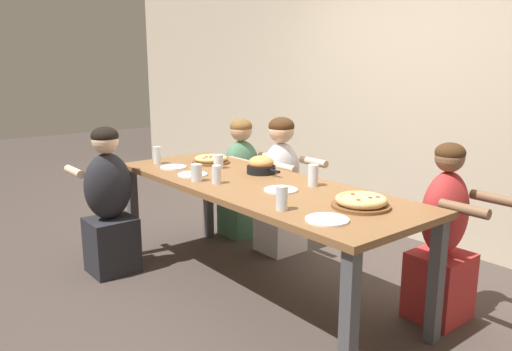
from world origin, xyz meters
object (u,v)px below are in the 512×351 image
Objects in this scene: empty_plate_d at (173,167)px; diner_near_left at (109,207)px; empty_plate_a at (193,174)px; drinking_glass_a at (157,155)px; diner_far_midleft at (281,190)px; pizza_board_second at (211,160)px; empty_plate_b at (281,190)px; skillet_bowl at (261,165)px; drinking_glass_d at (197,174)px; drinking_glass_f at (218,162)px; pizza_board_main at (361,202)px; drinking_glass_e at (282,200)px; diner_far_left at (242,182)px; empty_plate_c at (327,220)px; diner_far_right at (443,242)px; drinking_glass_b at (313,176)px.

empty_plate_d is 0.18× the size of diner_near_left.
empty_plate_a is 0.54m from drinking_glass_a.
pizza_board_second is at bearing -30.55° from diner_far_midleft.
skillet_bowl is at bearing 153.83° from empty_plate_b.
drinking_glass_f is (-0.26, 0.36, -0.01)m from drinking_glass_d.
drinking_glass_d is 1.00m from diner_far_midleft.
pizza_board_main is at bearing 10.25° from empty_plate_b.
pizza_board_main is 2.42× the size of drinking_glass_e.
diner_far_midleft is (0.54, -0.00, 0.04)m from diner_far_left.
drinking_glass_e reaches higher than skillet_bowl.
pizza_board_second is 1.69m from empty_plate_c.
pizza_board_second is 0.27× the size of diner_near_left.
pizza_board_main is 1.65× the size of empty_plate_d.
pizza_board_main is at bearing 12.79° from empty_plate_a.
skillet_bowl is 0.97m from diner_far_left.
drinking_glass_a is at bearing -171.09° from pizza_board_main.
drinking_glass_e is 1.21m from drinking_glass_f.
drinking_glass_f is 1.71m from diner_far_right.
empty_plate_d is 0.23m from drinking_glass_a.
drinking_glass_a is 0.97× the size of drinking_glass_b.
diner_near_left is 1.39m from diner_far_midleft.
empty_plate_b is at bearing 8.32° from drinking_glass_a.
diner_far_left is (-0.01, 0.85, -0.35)m from drinking_glass_a.
empty_plate_c is at bearing 56.52° from diner_far_midleft.
diner_near_left is (-1.26, -0.88, -0.33)m from drinking_glass_b.
skillet_bowl is 2.90× the size of drinking_glass_f.
empty_plate_d is 1.38m from drinking_glass_e.
empty_plate_c is at bearing -12.55° from drinking_glass_f.
empty_plate_d is at bearing -170.83° from empty_plate_b.
pizza_board_second is 0.22m from drinking_glass_f.
diner_far_left is at bearing 162.49° from drinking_glass_b.
drinking_glass_b is at bearing 140.28° from empty_plate_c.
diner_far_left is at bearing 151.82° from skillet_bowl.
empty_plate_a is at bearing -167.21° from pizza_board_main.
skillet_bowl is 0.37m from drinking_glass_f.
diner_far_midleft is at bearing 100.75° from drinking_glass_d.
drinking_glass_b is at bearing 4.46° from pizza_board_second.
drinking_glass_a is (-0.54, 0.01, 0.06)m from empty_plate_a.
drinking_glass_a is 0.56m from diner_near_left.
pizza_board_main is at bearing 18.21° from drinking_glass_d.
empty_plate_c is (0.61, -0.23, -0.00)m from empty_plate_b.
drinking_glass_b is (1.07, 0.08, 0.04)m from pizza_board_second.
drinking_glass_b is 0.90m from diner_far_right.
diner_near_left is (0.06, -1.30, 0.02)m from diner_far_left.
empty_plate_b is 0.19× the size of diner_far_right.
diner_far_midleft reaches higher than drinking_glass_d.
skillet_bowl is 0.95m from drinking_glass_e.
diner_far_midleft is (0.08, 0.57, -0.29)m from drinking_glass_f.
pizza_board_second is (-1.60, 0.07, -0.00)m from pizza_board_main.
drinking_glass_d is at bearing -139.15° from drinking_glass_b.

